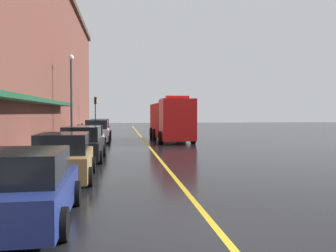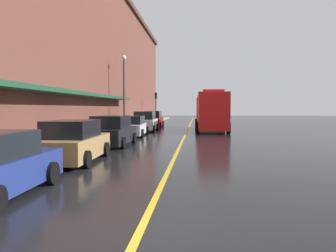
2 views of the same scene
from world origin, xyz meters
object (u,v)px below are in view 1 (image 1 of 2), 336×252
object	(u,v)px
parked_car_3	(90,138)
parking_meter_1	(78,130)
parked_car_5	(100,129)
fire_truck	(170,120)
parked_car_1	(64,158)
parking_meter_2	(82,128)
parked_car_0	(24,189)
parking_meter_3	(86,127)
street_lamp_left	(71,88)
parking_meter_0	(87,126)
traffic_light_near	(95,107)
parked_car_2	(83,145)
parked_car_4	(97,132)

from	to	relation	value
parked_car_3	parking_meter_1	bearing A→B (deg)	13.06
parked_car_5	fire_truck	size ratio (longest dim) A/B	0.49
parked_car_1	parking_meter_2	xyz separation A→B (m)	(-1.40, 18.89, 0.27)
parked_car_0	parking_meter_3	distance (m)	27.44
parking_meter_3	street_lamp_left	distance (m)	6.54
parked_car_1	parking_meter_3	xyz separation A→B (m)	(-1.40, 22.41, 0.27)
parked_car_5	parking_meter_2	bearing A→B (deg)	158.71
parked_car_0	parking_meter_2	xyz separation A→B (m)	(-1.33, 23.89, 0.31)
parked_car_3	parking_meter_0	world-z (taller)	parked_car_3
parked_car_3	traffic_light_near	bearing A→B (deg)	0.93
parked_car_3	parking_meter_1	size ratio (longest dim) A/B	3.50
fire_truck	parked_car_3	bearing A→B (deg)	-47.11
parked_car_2	parking_meter_1	size ratio (longest dim) A/B	3.23
parked_car_0	traffic_light_near	size ratio (longest dim) A/B	0.98
parked_car_3	parking_meter_3	bearing A→B (deg)	4.57
traffic_light_near	parked_car_5	bearing A→B (deg)	-83.85
parked_car_3	parked_car_5	world-z (taller)	parked_car_5
fire_truck	parked_car_1	bearing A→B (deg)	-20.78
parked_car_5	parking_meter_0	xyz separation A→B (m)	(-1.33, 0.93, 0.21)
parked_car_2	parking_meter_3	distance (m)	17.22
fire_truck	parking_meter_0	world-z (taller)	fire_truck
fire_truck	traffic_light_near	size ratio (longest dim) A/B	2.18
parked_car_0	parked_car_1	xyz separation A→B (m)	(0.07, 5.00, 0.03)
parked_car_4	parking_meter_2	bearing A→B (deg)	31.83
parked_car_1	parking_meter_1	distance (m)	16.23
parked_car_1	fire_truck	distance (m)	18.51
parking_meter_1	street_lamp_left	bearing A→B (deg)	132.79
parked_car_4	parked_car_0	bearing A→B (deg)	178.91
parked_car_0	parking_meter_3	size ratio (longest dim) A/B	3.18
fire_truck	parking_meter_0	xyz separation A→B (m)	(-7.55, 5.93, -0.70)
parked_car_3	fire_truck	world-z (taller)	fire_truck
parked_car_0	parked_car_5	xyz separation A→B (m)	(0.00, 27.43, 0.09)
parking_meter_1	parked_car_3	bearing A→B (deg)	-74.74
street_lamp_left	parked_car_4	bearing A→B (deg)	-4.31
parked_car_5	street_lamp_left	distance (m)	6.92
parking_meter_1	parking_meter_3	size ratio (longest dim) A/B	1.00
street_lamp_left	parked_car_5	bearing A→B (deg)	71.03
parked_car_3	parked_car_5	size ratio (longest dim) A/B	1.02
fire_truck	parking_meter_2	xyz separation A→B (m)	(-7.55, 1.46, -0.70)
parked_car_2	parked_car_5	size ratio (longest dim) A/B	0.94
parked_car_3	fire_truck	xyz separation A→B (m)	(6.24, 6.07, 1.02)
parked_car_3	traffic_light_near	xyz separation A→B (m)	(-1.25, 22.85, 2.42)
fire_truck	parked_car_5	bearing A→B (deg)	-130.11
parking_meter_2	traffic_light_near	bearing A→B (deg)	89.77
parking_meter_0	parking_meter_1	bearing A→B (deg)	-90.00
parking_meter_1	parking_meter_3	bearing A→B (deg)	90.00
parked_car_3	fire_truck	size ratio (longest dim) A/B	0.50
parking_meter_1	parking_meter_2	size ratio (longest dim) A/B	1.00
parked_car_0	fire_truck	bearing A→B (deg)	-17.06
parked_car_1	traffic_light_near	bearing A→B (deg)	0.10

